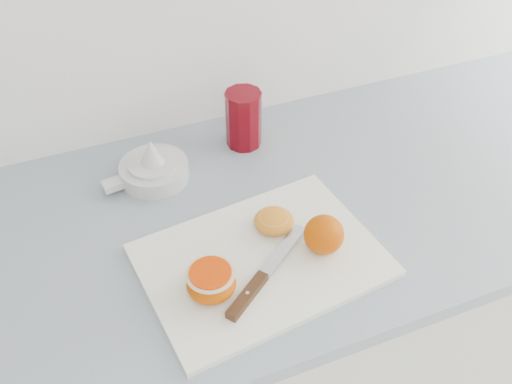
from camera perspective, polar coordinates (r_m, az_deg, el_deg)
counter at (r=1.38m, az=-3.00°, el=-15.88°), size 2.27×0.64×0.89m
cutting_board at (r=0.95m, az=0.55°, el=-6.83°), size 0.41×0.32×0.01m
whole_orange at (r=0.94m, az=6.80°, el=-4.26°), size 0.07×0.07×0.07m
half_orange at (r=0.89m, az=-4.52°, el=-8.98°), size 0.08×0.08×0.05m
squeezed_shell at (r=0.99m, az=1.79°, el=-2.88°), size 0.07×0.07×0.03m
paring_knife at (r=0.90m, az=-0.19°, el=-9.47°), size 0.19×0.15×0.01m
citrus_juicer at (r=1.11m, az=-10.25°, el=2.37°), size 0.17×0.13×0.09m
red_tumbler at (r=1.17m, az=-1.25°, el=7.14°), size 0.07×0.07×0.12m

